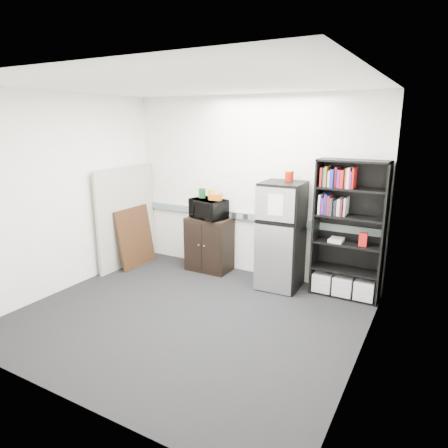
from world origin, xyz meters
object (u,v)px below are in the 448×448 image
object	(u,v)px
cabinet	(209,244)
refrigerator	(281,236)
microwave	(208,209)
bookshelf	(349,231)
cubicle_partition	(127,217)

from	to	relation	value
cabinet	refrigerator	size ratio (longest dim) A/B	0.56
microwave	refrigerator	world-z (taller)	refrigerator
bookshelf	cubicle_partition	distance (m)	3.46
bookshelf	microwave	size ratio (longest dim) A/B	3.40
cubicle_partition	cabinet	distance (m)	1.43
cabinet	refrigerator	bearing A→B (deg)	-3.71
cubicle_partition	refrigerator	distance (m)	2.57
refrigerator	cubicle_partition	bearing A→B (deg)	-174.89
refrigerator	bookshelf	bearing A→B (deg)	6.74
cubicle_partition	refrigerator	world-z (taller)	cubicle_partition
bookshelf	microwave	xyz separation A→B (m)	(-2.12, -0.08, 0.09)
cubicle_partition	microwave	bearing A→B (deg)	17.19
microwave	cabinet	bearing A→B (deg)	104.31
cubicle_partition	cabinet	xyz separation A→B (m)	(1.31, 0.42, -0.38)
cabinet	refrigerator	world-z (taller)	refrigerator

